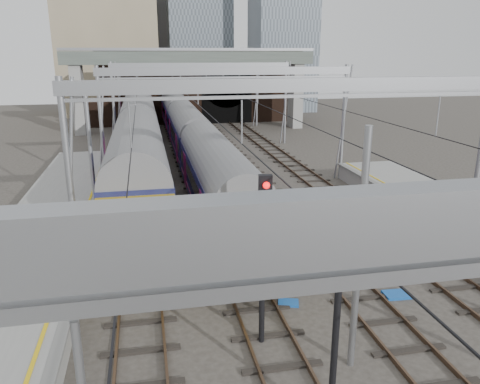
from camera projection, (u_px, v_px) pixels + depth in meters
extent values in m
cube|color=slate|center=(55.00, 358.00, 12.27)|extent=(0.35, 55.00, 0.12)
cube|color=gold|center=(35.00, 358.00, 12.15)|extent=(0.12, 55.00, 0.01)
cube|color=#4C3828|center=(127.00, 224.00, 24.55)|extent=(0.08, 80.00, 0.16)
cube|color=#4C3828|center=(155.00, 222.00, 24.83)|extent=(0.08, 80.00, 0.16)
cube|color=black|center=(141.00, 225.00, 24.71)|extent=(2.40, 80.00, 0.14)
cube|color=#4C3828|center=(202.00, 219.00, 25.32)|extent=(0.08, 80.00, 0.16)
cube|color=#4C3828|center=(229.00, 217.00, 25.59)|extent=(0.08, 80.00, 0.16)
cube|color=black|center=(216.00, 219.00, 25.48)|extent=(2.40, 80.00, 0.14)
cube|color=#4C3828|center=(274.00, 214.00, 26.08)|extent=(0.08, 80.00, 0.16)
cube|color=#4C3828|center=(298.00, 212.00, 26.36)|extent=(0.08, 80.00, 0.16)
cube|color=black|center=(286.00, 215.00, 26.24)|extent=(2.40, 80.00, 0.14)
cube|color=#4C3828|center=(341.00, 210.00, 26.85)|extent=(0.08, 80.00, 0.16)
cube|color=#4C3828|center=(364.00, 208.00, 27.13)|extent=(0.08, 80.00, 0.16)
cube|color=black|center=(352.00, 210.00, 27.01)|extent=(2.40, 80.00, 0.14)
cylinder|color=gray|center=(71.00, 192.00, 16.58)|extent=(0.24, 0.24, 8.00)
cylinder|color=gray|center=(478.00, 170.00, 19.72)|extent=(0.24, 0.24, 8.00)
cube|color=gray|center=(295.00, 85.00, 17.12)|extent=(16.80, 0.28, 0.50)
cylinder|color=gray|center=(102.00, 130.00, 29.72)|extent=(0.24, 0.24, 8.00)
cylinder|color=gray|center=(343.00, 123.00, 32.87)|extent=(0.24, 0.24, 8.00)
cube|color=gray|center=(228.00, 71.00, 30.27)|extent=(16.80, 0.28, 0.50)
cylinder|color=gray|center=(114.00, 107.00, 42.87)|extent=(0.24, 0.24, 8.00)
cylinder|color=gray|center=(285.00, 103.00, 46.01)|extent=(0.24, 0.24, 8.00)
cube|color=gray|center=(202.00, 66.00, 43.41)|extent=(16.80, 0.28, 0.50)
cylinder|color=gray|center=(119.00, 95.00, 54.14)|extent=(0.24, 0.24, 8.00)
cylinder|color=gray|center=(257.00, 93.00, 57.28)|extent=(0.24, 0.24, 8.00)
cube|color=gray|center=(189.00, 63.00, 54.68)|extent=(16.80, 0.28, 0.50)
cube|color=black|center=(134.00, 121.00, 23.14)|extent=(0.03, 80.00, 0.03)
cube|color=black|center=(214.00, 119.00, 23.91)|extent=(0.03, 80.00, 0.03)
cube|color=black|center=(289.00, 117.00, 24.68)|extent=(0.03, 80.00, 0.03)
cube|color=black|center=(359.00, 115.00, 25.44)|extent=(0.03, 80.00, 0.03)
cube|color=black|center=(202.00, 87.00, 59.70)|extent=(26.00, 2.00, 9.00)
cube|color=black|center=(227.00, 103.00, 59.86)|extent=(6.50, 0.10, 5.20)
cylinder|color=black|center=(227.00, 82.00, 59.12)|extent=(6.50, 0.10, 6.50)
cube|color=black|center=(107.00, 114.00, 57.32)|extent=(6.00, 1.50, 3.00)
cube|color=gray|center=(78.00, 97.00, 51.41)|extent=(1.20, 2.50, 8.20)
cube|color=gray|center=(295.00, 93.00, 56.20)|extent=(1.20, 2.50, 8.20)
cube|color=#576259|center=(191.00, 58.00, 52.63)|extent=(28.00, 3.00, 1.40)
cube|color=gray|center=(190.00, 49.00, 52.37)|extent=(28.00, 3.00, 0.30)
cube|color=tan|center=(108.00, 37.00, 68.69)|extent=(14.00, 12.00, 22.00)
cube|color=#4C5660|center=(198.00, 6.00, 75.58)|extent=(10.00, 10.00, 32.00)
cube|color=gray|center=(160.00, 51.00, 83.94)|extent=(18.00, 14.00, 18.00)
cube|color=black|center=(182.00, 142.00, 46.00)|extent=(2.03, 60.27, 0.70)
cube|color=#151343|center=(181.00, 123.00, 45.49)|extent=(2.58, 60.27, 2.31)
cylinder|color=slate|center=(181.00, 111.00, 45.16)|extent=(2.53, 59.77, 2.53)
cube|color=black|center=(181.00, 119.00, 45.38)|extent=(2.60, 59.07, 0.69)
cube|color=#C13C7C|center=(182.00, 130.00, 45.67)|extent=(2.60, 59.27, 0.11)
cube|color=gold|center=(249.00, 243.00, 17.08)|extent=(2.53, 0.60, 2.11)
cube|color=black|center=(250.00, 231.00, 16.76)|extent=(1.94, 0.08, 0.92)
cube|color=black|center=(141.00, 147.00, 43.27)|extent=(2.38, 52.70, 0.70)
cube|color=#151343|center=(139.00, 126.00, 42.70)|extent=(3.03, 52.70, 2.70)
cylinder|color=slate|center=(138.00, 111.00, 42.32)|extent=(2.97, 52.20, 2.97)
cube|color=black|center=(139.00, 121.00, 42.58)|extent=(3.05, 51.50, 0.81)
cube|color=#C13C7C|center=(140.00, 134.00, 42.92)|extent=(3.05, 51.70, 0.13)
cube|color=gold|center=(137.00, 230.00, 17.85)|extent=(2.97, 0.60, 2.50)
cube|color=black|center=(136.00, 215.00, 17.51)|extent=(2.27, 0.08, 1.08)
cylinder|color=black|center=(263.00, 264.00, 14.00)|extent=(0.18, 0.18, 5.31)
cube|color=black|center=(265.00, 192.00, 13.17)|extent=(0.41, 0.24, 1.00)
sphere|color=red|center=(266.00, 185.00, 12.99)|extent=(0.20, 0.20, 0.20)
cylinder|color=black|center=(335.00, 339.00, 10.75)|extent=(0.16, 0.16, 4.84)
cube|color=black|center=(344.00, 258.00, 9.98)|extent=(0.39, 0.27, 0.91)
sphere|color=red|center=(347.00, 251.00, 9.81)|extent=(0.18, 0.18, 0.18)
cube|color=#1651A9|center=(288.00, 303.00, 16.93)|extent=(0.85, 0.71, 0.09)
cube|color=#1651A9|center=(396.00, 295.00, 17.48)|extent=(0.96, 0.70, 0.11)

